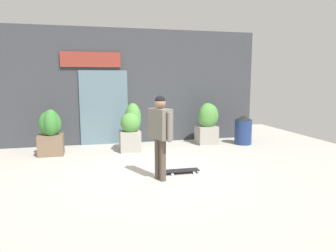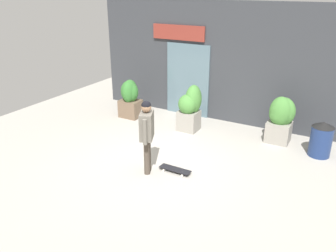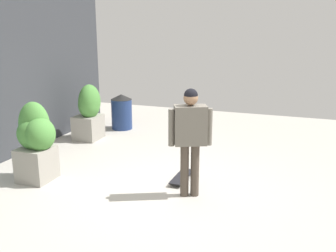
# 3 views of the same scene
# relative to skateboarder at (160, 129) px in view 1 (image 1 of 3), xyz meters

# --- Properties ---
(ground_plane) EXTENTS (12.00, 12.00, 0.00)m
(ground_plane) POSITION_rel_skateboarder_xyz_m (0.03, 0.44, -1.03)
(ground_plane) COLOR #B2ADA3
(building_facade) EXTENTS (7.91, 0.31, 3.50)m
(building_facade) POSITION_rel_skateboarder_xyz_m (-0.00, 3.92, 0.71)
(building_facade) COLOR #383A3F
(building_facade) RESTS_ON ground_plane
(skateboarder) EXTENTS (0.43, 0.61, 1.67)m
(skateboarder) POSITION_rel_skateboarder_xyz_m (0.00, 0.00, 0.00)
(skateboarder) COLOR #4C4238
(skateboarder) RESTS_ON ground_plane
(skateboard) EXTENTS (0.73, 0.27, 0.08)m
(skateboard) POSITION_rel_skateboarder_xyz_m (0.53, 0.30, -0.97)
(skateboard) COLOR black
(skateboard) RESTS_ON ground_plane
(planter_box_left) EXTENTS (0.60, 0.69, 1.33)m
(planter_box_left) POSITION_rel_skateboarder_xyz_m (-0.24, 2.61, -0.32)
(planter_box_left) COLOR gray
(planter_box_left) RESTS_ON ground_plane
(planter_box_right) EXTENTS (0.67, 0.57, 1.27)m
(planter_box_right) POSITION_rel_skateboarder_xyz_m (2.16, 3.03, -0.32)
(planter_box_right) COLOR gray
(planter_box_right) RESTS_ON ground_plane
(planter_box_mid) EXTENTS (0.63, 0.59, 1.22)m
(planter_box_mid) POSITION_rel_skateboarder_xyz_m (-2.33, 2.64, -0.37)
(planter_box_mid) COLOR brown
(planter_box_mid) RESTS_ON ground_plane
(trash_bin) EXTENTS (0.53, 0.53, 0.88)m
(trash_bin) POSITION_rel_skateboarder_xyz_m (3.22, 2.74, -0.59)
(trash_bin) COLOR navy
(trash_bin) RESTS_ON ground_plane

